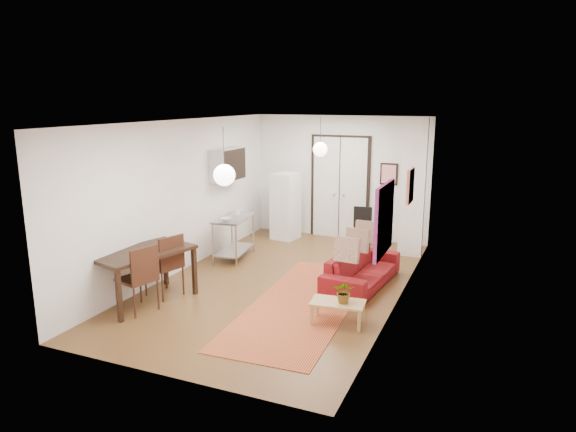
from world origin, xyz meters
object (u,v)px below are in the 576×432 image
at_px(dining_table, 143,256).
at_px(dining_chair_near, 167,258).
at_px(dining_chair_far, 141,270).
at_px(sofa, 362,269).
at_px(fridge, 286,206).
at_px(black_side_chair, 365,220).
at_px(kitchen_counter, 234,232).
at_px(coffee_table, 338,305).

height_order(dining_table, dining_chair_near, dining_chair_near).
relative_size(dining_chair_near, dining_chair_far, 1.00).
height_order(sofa, dining_table, dining_table).
height_order(fridge, black_side_chair, fridge).
bearing_deg(dining_table, fridge, 82.35).
distance_m(sofa, kitchen_counter, 2.95).
height_order(sofa, black_side_chair, black_side_chair).
xyz_separation_m(dining_table, black_side_chair, (2.44, 4.90, -0.25)).
distance_m(sofa, fridge, 3.51).
bearing_deg(dining_table, kitchen_counter, 85.20).
bearing_deg(dining_table, dining_chair_far, -60.82).
bearing_deg(dining_chair_near, fridge, -170.44).
bearing_deg(black_side_chair, sofa, 98.82).
bearing_deg(dining_chair_near, coffee_table, 104.81).
distance_m(fridge, black_side_chair, 1.89).
bearing_deg(fridge, black_side_chair, 19.91).
bearing_deg(fridge, dining_table, -89.65).
xyz_separation_m(coffee_table, fridge, (-2.59, 4.13, 0.49)).
distance_m(sofa, dining_chair_near, 3.41).
height_order(dining_chair_near, dining_chair_far, same).
bearing_deg(dining_table, dining_chair_near, 73.82).
bearing_deg(dining_chair_far, dining_chair_near, -163.79).
bearing_deg(coffee_table, black_side_chair, 99.50).
bearing_deg(sofa, dining_chair_near, 124.67).
bearing_deg(kitchen_counter, black_side_chair, 37.43).
relative_size(dining_table, dining_chair_near, 1.64).
xyz_separation_m(fridge, dining_chair_near, (-0.47, -4.05, -0.16)).
xyz_separation_m(kitchen_counter, dining_table, (-0.22, -2.65, 0.21)).
height_order(sofa, kitchen_counter, kitchen_counter).
relative_size(coffee_table, fridge, 0.53).
xyz_separation_m(coffee_table, black_side_chair, (-0.76, 4.51, 0.22)).
bearing_deg(sofa, fridge, 51.89).
distance_m(fridge, dining_table, 4.55).
distance_m(kitchen_counter, dining_chair_near, 2.19).
bearing_deg(dining_chair_far, black_side_chair, 172.04).
bearing_deg(black_side_chair, dining_chair_far, 61.19).
bearing_deg(dining_chair_near, black_side_chair, 168.76).
relative_size(kitchen_counter, fridge, 0.78).
height_order(dining_chair_near, black_side_chair, dining_chair_near).
relative_size(kitchen_counter, dining_chair_near, 1.14).
height_order(sofa, dining_chair_far, dining_chair_far).
distance_m(fridge, dining_chair_far, 4.78).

